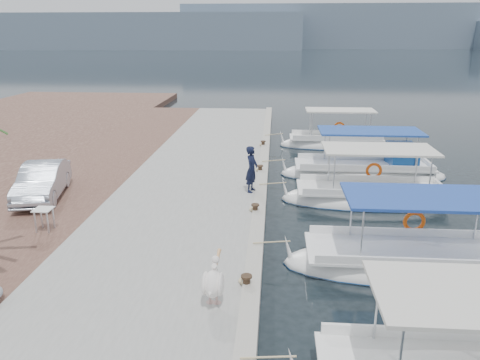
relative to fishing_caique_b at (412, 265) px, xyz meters
name	(u,v)px	position (x,y,z in m)	size (l,w,h in m)	color
ground	(264,245)	(-4.29, 1.26, -0.12)	(400.00, 400.00, 0.00)	black
concrete_quay	(197,187)	(-7.29, 6.26, 0.13)	(6.00, 40.00, 0.50)	gray
quay_curb	(262,181)	(-4.51, 6.26, 0.44)	(0.44, 40.00, 0.12)	#9E9A8C
cobblestone_strip	(82,184)	(-12.29, 6.26, 0.13)	(4.00, 40.00, 0.50)	#52332B
distant_hills	(345,30)	(25.32, 202.76, 7.49)	(330.00, 60.00, 18.00)	slate
fishing_caique_b	(412,265)	(0.00, 0.00, 0.00)	(7.40, 2.48, 2.83)	white
fishing_caique_c	(370,199)	(-0.14, 5.57, 0.00)	(7.12, 2.38, 2.83)	white
fishing_caique_d	(365,173)	(0.28, 9.11, 0.06)	(7.75, 2.43, 2.83)	white
fishing_caique_e	(335,145)	(-0.38, 15.14, 0.00)	(6.63, 2.03, 2.83)	white
mooring_bollards	(255,208)	(-4.64, 2.76, 0.57)	(0.28, 20.28, 0.33)	black
pelican	(213,282)	(-5.36, -2.99, 0.91)	(0.49, 1.33, 1.04)	tan
fisherman	(252,169)	(-4.89, 5.09, 1.29)	(0.67, 0.44, 1.83)	black
parked_car	(42,181)	(-12.76, 3.80, 1.03)	(1.38, 3.95, 1.30)	silver
folding_table	(44,215)	(-11.23, 0.77, 0.90)	(0.55, 0.55, 0.73)	silver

